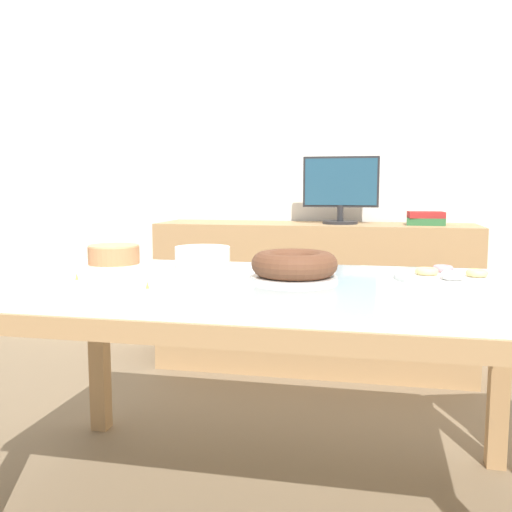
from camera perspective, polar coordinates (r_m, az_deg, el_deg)
name	(u,v)px	position (r m, az deg, el deg)	size (l,w,h in m)	color
ground_plane	(265,498)	(2.12, 0.87, -23.05)	(12.00, 12.00, 0.00)	#7A664C
wall_back	(321,147)	(3.58, 6.52, 10.76)	(8.00, 0.10, 2.60)	white
dining_table	(265,307)	(1.88, 0.91, -5.15)	(1.76, 0.94, 0.75)	silver
sideboard	(314,297)	(3.33, 5.80, -4.06)	(1.80, 0.44, 0.85)	tan
computer_monitor	(341,190)	(3.26, 8.46, 6.53)	(0.42, 0.20, 0.38)	#262628
book_stack	(426,218)	(3.27, 16.62, 3.62)	(0.21, 0.16, 0.07)	#2D6638
cake_chocolate_round	(114,257)	(2.26, -14.03, -0.09)	(0.26, 0.26, 0.08)	white
cake_golden_bundt	(294,266)	(1.89, 3.85, -0.98)	(0.29, 0.29, 0.09)	white
pastry_platter	(449,277)	(2.00, 18.77, -1.96)	(0.36, 0.36, 0.04)	white
plate_stack	(203,257)	(2.19, -5.37, -0.10)	(0.21, 0.21, 0.08)	white
tealight_near_cakes	(148,291)	(1.67, -10.80, -3.41)	(0.04, 0.04, 0.04)	silver
tealight_left_edge	(266,265)	(2.18, 1.04, -0.89)	(0.04, 0.04, 0.04)	silver
tealight_right_edge	(77,282)	(1.88, -17.47, -2.45)	(0.04, 0.04, 0.04)	silver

